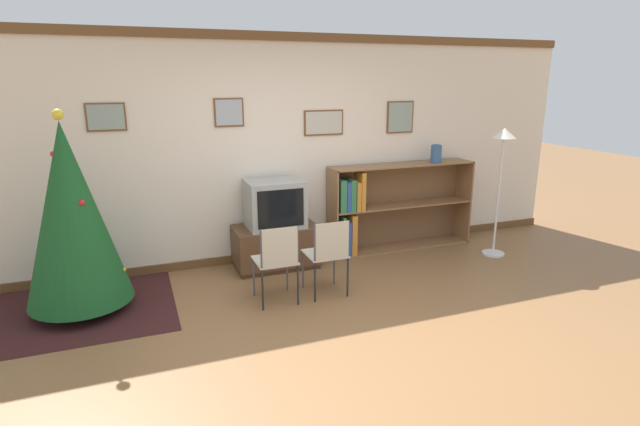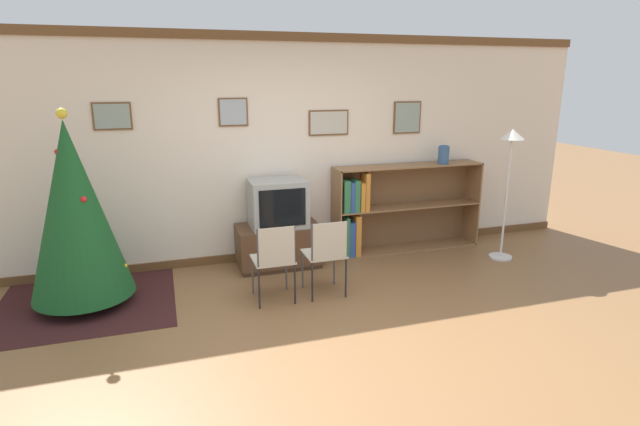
# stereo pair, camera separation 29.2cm
# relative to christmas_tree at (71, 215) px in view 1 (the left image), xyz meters

# --- Properties ---
(ground_plane) EXTENTS (24.00, 24.00, 0.00)m
(ground_plane) POSITION_rel_christmas_tree_xyz_m (2.16, -1.42, -0.96)
(ground_plane) COLOR brown
(wall_back) EXTENTS (8.27, 0.11, 2.70)m
(wall_back) POSITION_rel_christmas_tree_xyz_m (2.16, 0.79, 0.39)
(wall_back) COLOR silver
(wall_back) RESTS_ON ground_plane
(area_rug) EXTENTS (1.70, 1.54, 0.01)m
(area_rug) POSITION_rel_christmas_tree_xyz_m (-0.00, -0.00, -0.96)
(area_rug) COLOR #381919
(area_rug) RESTS_ON ground_plane
(christmas_tree) EXTENTS (0.96, 0.96, 1.92)m
(christmas_tree) POSITION_rel_christmas_tree_xyz_m (0.00, 0.00, 0.00)
(christmas_tree) COLOR maroon
(christmas_tree) RESTS_ON area_rug
(tv_console) EXTENTS (0.98, 0.55, 0.50)m
(tv_console) POSITION_rel_christmas_tree_xyz_m (2.09, 0.45, -0.71)
(tv_console) COLOR #412A1A
(tv_console) RESTS_ON ground_plane
(television) EXTENTS (0.65, 0.49, 0.55)m
(television) POSITION_rel_christmas_tree_xyz_m (2.09, 0.45, -0.19)
(television) COLOR #9E9E99
(television) RESTS_ON tv_console
(folding_chair_left) EXTENTS (0.40, 0.40, 0.82)m
(folding_chair_left) POSITION_rel_christmas_tree_xyz_m (1.82, -0.55, -0.49)
(folding_chair_left) COLOR #BCB29E
(folding_chair_left) RESTS_ON ground_plane
(folding_chair_right) EXTENTS (0.40, 0.40, 0.82)m
(folding_chair_right) POSITION_rel_christmas_tree_xyz_m (2.35, -0.55, -0.49)
(folding_chair_right) COLOR #BCB29E
(folding_chair_right) RESTS_ON ground_plane
(bookshelf) EXTENTS (1.98, 0.36, 1.12)m
(bookshelf) POSITION_rel_christmas_tree_xyz_m (3.48, 0.57, -0.41)
(bookshelf) COLOR olive
(bookshelf) RESTS_ON ground_plane
(vase) EXTENTS (0.14, 0.14, 0.24)m
(vase) POSITION_rel_christmas_tree_xyz_m (4.29, 0.51, 0.28)
(vase) COLOR #335684
(vase) RESTS_ON bookshelf
(standing_lamp) EXTENTS (0.28, 0.28, 1.61)m
(standing_lamp) POSITION_rel_christmas_tree_xyz_m (4.81, -0.14, 0.27)
(standing_lamp) COLOR silver
(standing_lamp) RESTS_ON ground_plane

